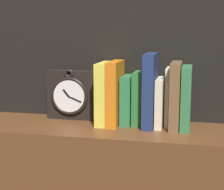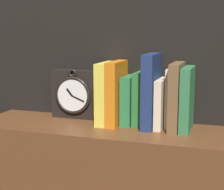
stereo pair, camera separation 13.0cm
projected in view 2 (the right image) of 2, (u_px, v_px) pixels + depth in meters
wall_back at (126, 10)px, 1.40m from camera, size 6.00×0.05×2.60m
clock at (76, 94)px, 1.45m from camera, size 0.19×0.07×0.19m
book_slot0_yellow at (107, 93)px, 1.36m from camera, size 0.04×0.15×0.22m
book_slot1_orange at (117, 93)px, 1.35m from camera, size 0.04×0.16×0.23m
book_slot2_green at (129, 100)px, 1.36m from camera, size 0.04×0.12×0.18m
book_slot3_green at (141, 99)px, 1.35m from camera, size 0.04×0.12×0.19m
book_slot4_navy at (151, 91)px, 1.31m from camera, size 0.04×0.16×0.26m
book_slot5_cream at (161, 103)px, 1.31m from camera, size 0.03×0.14×0.17m
book_slot6_cream at (169, 98)px, 1.31m from camera, size 0.01×0.11×0.21m
book_slot7_brown at (176, 96)px, 1.28m from camera, size 0.03×0.16×0.23m
book_slot8_green at (187, 99)px, 1.27m from camera, size 0.03×0.16×0.22m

